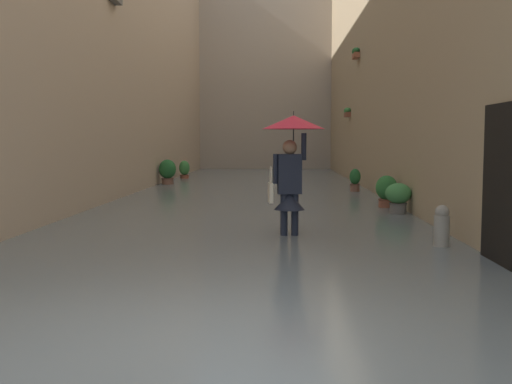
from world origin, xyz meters
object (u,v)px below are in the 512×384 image
mooring_bollard (442,232)px  potted_plant_mid_left (355,182)px  potted_plant_near_left (398,199)px  potted_plant_near_right (184,171)px  potted_plant_far_left (387,192)px  person_wading (291,152)px  potted_plant_mid_right (168,172)px

mooring_bollard → potted_plant_mid_left: bearing=-89.6°
potted_plant_near_left → potted_plant_near_right: potted_plant_near_right is taller
potted_plant_far_left → potted_plant_near_right: size_ratio=1.02×
potted_plant_near_left → potted_plant_near_right: size_ratio=0.92×
potted_plant_mid_left → potted_plant_far_left: bearing=92.3°
person_wading → potted_plant_mid_left: 9.04m
potted_plant_near_left → potted_plant_mid_left: potted_plant_mid_left is taller
potted_plant_near_left → person_wading: bearing=52.8°
person_wading → mooring_bollard: (-2.19, 0.94, -1.15)m
potted_plant_far_left → mooring_bollard: (0.11, 5.22, -0.13)m
potted_plant_near_left → potted_plant_mid_right: (6.48, -8.41, 0.10)m
mooring_bollard → potted_plant_near_left: bearing=-92.1°
potted_plant_near_left → potted_plant_mid_right: potted_plant_mid_right is taller
person_wading → potted_plant_near_right: size_ratio=2.44×
person_wading → potted_plant_mid_right: person_wading is taller
potted_plant_far_left → potted_plant_mid_left: 4.44m
potted_plant_far_left → mooring_bollard: potted_plant_far_left is taller
potted_plant_far_left → potted_plant_near_right: 12.32m
person_wading → potted_plant_mid_right: size_ratio=2.09×
potted_plant_far_left → potted_plant_near_right: bearing=-58.9°
potted_plant_near_right → potted_plant_mid_right: bearing=88.6°
potted_plant_mid_left → mooring_bollard: (-0.06, 9.66, -0.07)m
potted_plant_far_left → potted_plant_mid_right: potted_plant_mid_right is taller
person_wading → potted_plant_mid_left: bearing=-103.7°
person_wading → potted_plant_near_right: 15.41m
potted_plant_mid_right → mooring_bollard: 13.96m
potted_plant_mid_right → person_wading: bearing=109.8°
person_wading → potted_plant_mid_right: bearing=-70.2°
person_wading → potted_plant_mid_left: size_ratio=2.55×
person_wading → potted_plant_near_left: person_wading is taller
potted_plant_far_left → potted_plant_near_left: bearing=91.7°
potted_plant_near_right → potted_plant_near_left: bearing=118.6°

